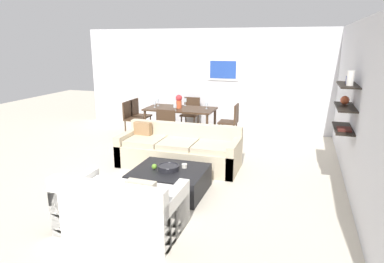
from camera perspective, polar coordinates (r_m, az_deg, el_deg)
ground_plane at (r=6.51m, az=-3.20°, el=-6.62°), size 18.00×18.00×0.00m
back_wall_unit at (r=9.43m, az=6.18°, el=8.42°), size 8.40×0.09×2.70m
right_wall_shelf_unit at (r=6.38m, az=25.12°, el=4.19°), size 0.34×8.20×2.70m
sofa_beige at (r=6.70m, az=-2.18°, el=-3.31°), size 2.31×0.90×0.78m
loveseat_white at (r=4.58m, az=-11.49°, el=-12.40°), size 1.51×0.90×0.78m
coffee_table at (r=5.61m, az=-3.72°, el=-8.09°), size 1.14×0.99×0.38m
decorative_bowl at (r=5.51m, az=-3.89°, el=-5.93°), size 0.34×0.34×0.08m
candle_jar at (r=5.59m, az=-1.26°, el=-5.68°), size 0.09×0.09×0.07m
apple_on_coffee_table at (r=5.56m, az=-6.23°, el=-5.76°), size 0.09×0.09×0.09m
dining_table at (r=8.64m, az=-1.93°, el=3.39°), size 1.71×0.87×0.75m
dining_chair_foot at (r=7.91m, az=-3.98°, el=1.05°), size 0.44×0.44×0.88m
dining_chair_left_near at (r=9.00m, az=-9.94°, el=2.53°), size 0.44×0.44×0.88m
dining_chair_left_far at (r=9.34m, az=-8.83°, el=3.01°), size 0.44×0.44×0.88m
dining_chair_head at (r=9.46m, az=-0.20°, el=3.32°), size 0.44×0.44×0.88m
dining_chair_right_far at (r=8.53m, az=6.55°, el=1.99°), size 0.44×0.44×0.88m
wine_glass_left_far at (r=8.94m, az=-5.63°, el=5.05°), size 0.07×0.07×0.19m
wine_glass_foot at (r=8.26m, az=-2.82°, el=4.21°), size 0.08×0.08×0.16m
wine_glass_head at (r=8.95m, az=-1.13°, el=5.15°), size 0.07×0.07×0.19m
wine_glass_left_near at (r=8.75m, az=-6.19°, el=4.69°), size 0.06×0.06×0.16m
wine_glass_right_far at (r=8.52m, az=2.42°, el=4.48°), size 0.07×0.07×0.15m
centerpiece_vase at (r=8.60m, az=-2.17°, el=5.07°), size 0.16×0.16×0.33m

